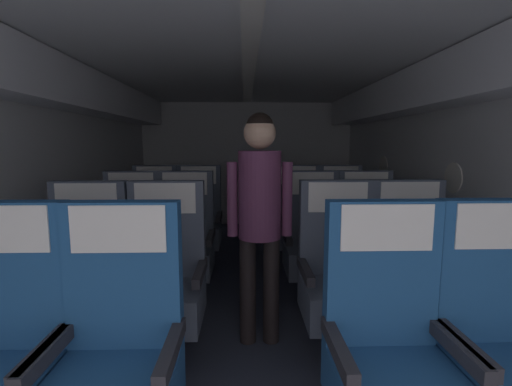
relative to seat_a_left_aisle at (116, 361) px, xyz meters
name	(u,v)px	position (x,y,z in m)	size (l,w,h in m)	color
ground	(250,302)	(0.57, 1.62, -0.48)	(3.72, 6.68, 0.02)	#2D3342
fuselage_shell	(249,126)	(0.57, 1.88, 1.04)	(3.60, 6.33, 2.09)	silver
seat_a_left_aisle	(116,361)	(0.00, 0.00, 0.00)	(0.52, 0.51, 1.11)	#38383D
seat_a_right_aisle	(506,354)	(1.63, 0.01, 0.00)	(0.52, 0.51, 1.11)	#38383D
seat_a_right_window	(390,358)	(1.13, -0.01, 0.00)	(0.52, 0.51, 1.11)	#38383D
seat_b_left_window	(85,283)	(-0.50, 0.88, 0.00)	(0.52, 0.51, 1.11)	#38383D
seat_b_left_aisle	(165,282)	(0.01, 0.88, 0.00)	(0.52, 0.51, 1.11)	#38383D
seat_b_right_aisle	(412,278)	(1.63, 0.90, 0.00)	(0.52, 0.51, 1.11)	#38383D
seat_b_right_window	(339,279)	(1.15, 0.89, 0.00)	(0.52, 0.51, 1.11)	#38383D
seat_c_left_window	(130,245)	(-0.48, 1.77, 0.00)	(0.52, 0.51, 1.11)	#38383D
seat_c_left_aisle	(185,244)	(-0.01, 1.76, 0.00)	(0.52, 0.51, 1.11)	#38383D
seat_c_right_aisle	(367,243)	(1.63, 1.77, 0.00)	(0.52, 0.51, 1.11)	#38383D
seat_c_right_window	(312,244)	(1.13, 1.76, 0.00)	(0.52, 0.51, 1.11)	#38383D
seat_d_left_window	(154,223)	(-0.49, 2.66, 0.00)	(0.52, 0.51, 1.11)	#38383D
seat_d_left_aisle	(198,223)	(0.00, 2.67, 0.00)	(0.52, 0.51, 1.11)	#38383D
seat_d_right_aisle	(342,222)	(1.62, 2.64, 0.00)	(0.52, 0.51, 1.11)	#38383D
seat_d_right_window	(299,222)	(1.14, 2.66, 0.00)	(0.52, 0.51, 1.11)	#38383D
flight_attendant	(260,205)	(0.62, 0.97, 0.48)	(0.43, 0.28, 1.55)	black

